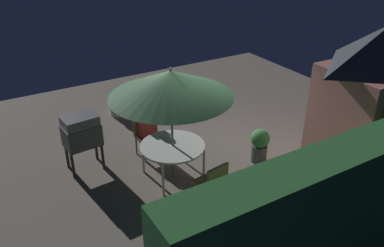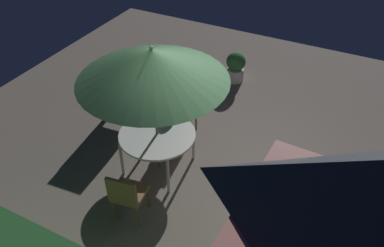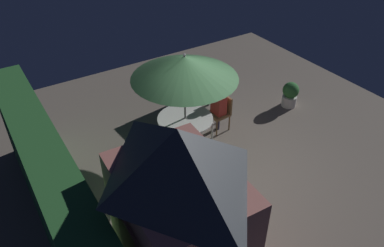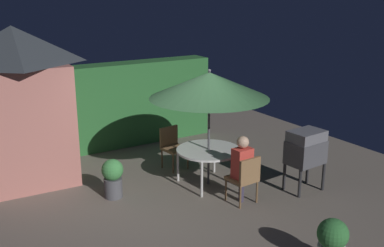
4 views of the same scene
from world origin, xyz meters
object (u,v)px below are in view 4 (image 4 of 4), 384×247
potted_plant_by_grill (113,177)px  potted_plant_by_shed (332,242)px  garden_shed (19,106)px  bbq_grill (306,149)px  patio_table (209,152)px  patio_umbrella (209,85)px  person_in_red (242,161)px  chair_near_shed (245,177)px  chair_far_side (172,145)px

potted_plant_by_grill → potted_plant_by_shed: bearing=-64.5°
garden_shed → potted_plant_by_shed: (2.98, -5.24, -1.22)m
bbq_grill → potted_plant_by_shed: size_ratio=1.70×
patio_table → patio_umbrella: (-0.00, 0.00, 1.33)m
patio_umbrella → person_in_red: size_ratio=1.84×
patio_table → bbq_grill: bbq_grill is taller
person_in_red → bbq_grill: bearing=-9.3°
bbq_grill → patio_table: bearing=139.5°
potted_plant_by_shed → chair_near_shed: bearing=85.6°
potted_plant_by_grill → garden_shed: bearing=128.2°
patio_umbrella → person_in_red: patio_umbrella is taller
chair_near_shed → person_in_red: person_in_red is taller
bbq_grill → chair_near_shed: 1.39m
patio_table → bbq_grill: (1.41, -1.21, 0.17)m
bbq_grill → potted_plant_by_shed: bbq_grill is taller
chair_near_shed → potted_plant_by_grill: chair_near_shed is taller
potted_plant_by_grill → person_in_red: size_ratio=0.59×
patio_table → person_in_red: 1.00m
potted_plant_by_shed → potted_plant_by_grill: potted_plant_by_grill is taller
patio_umbrella → person_in_red: bearing=-86.1°
bbq_grill → person_in_red: size_ratio=0.95×
potted_plant_by_grill → person_in_red: (1.92, -1.41, 0.38)m
garden_shed → person_in_red: bearing=-43.3°
chair_far_side → potted_plant_by_shed: 4.43m
bbq_grill → chair_near_shed: bbq_grill is taller
chair_far_side → person_in_red: 2.18m
patio_umbrella → potted_plant_by_grill: size_ratio=3.10×
chair_near_shed → chair_far_side: 2.25m
garden_shed → chair_near_shed: size_ratio=3.46×
chair_near_shed → potted_plant_by_grill: size_ratio=1.20×
garden_shed → potted_plant_by_shed: 6.15m
bbq_grill → chair_far_side: 2.87m
person_in_red → chair_far_side: bearing=96.3°
garden_shed → potted_plant_by_grill: bearing=-51.8°
garden_shed → potted_plant_by_grill: 2.31m
person_in_red → potted_plant_by_shed: bearing=-94.1°
patio_umbrella → chair_near_shed: (0.07, -1.07, -1.49)m
patio_umbrella → bbq_grill: size_ratio=1.93×
chair_far_side → potted_plant_by_shed: (0.07, -4.42, -0.15)m
chair_far_side → potted_plant_by_grill: bearing=-156.2°
chair_far_side → potted_plant_by_grill: size_ratio=1.20×
patio_umbrella → garden_shed: bearing=147.3°
garden_shed → bbq_grill: (4.49, -3.19, -0.74)m
chair_near_shed → patio_umbrella: bearing=93.9°
patio_table → bbq_grill: bearing=-40.5°
chair_near_shed → person_in_red: size_ratio=0.71×
potted_plant_by_shed → potted_plant_by_grill: size_ratio=0.94×
patio_table → potted_plant_by_grill: potted_plant_by_grill is taller
patio_umbrella → potted_plant_by_grill: bearing=167.3°
potted_plant_by_shed → garden_shed: bearing=119.7°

